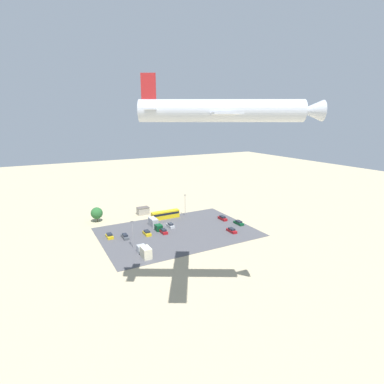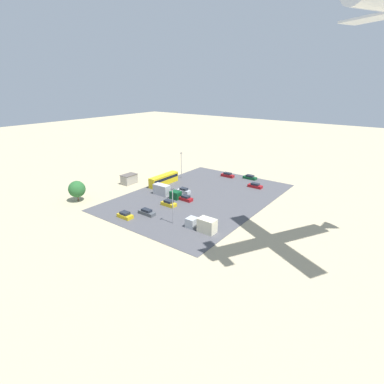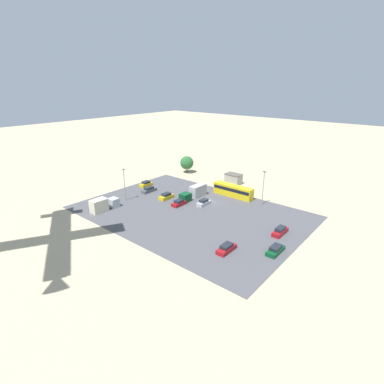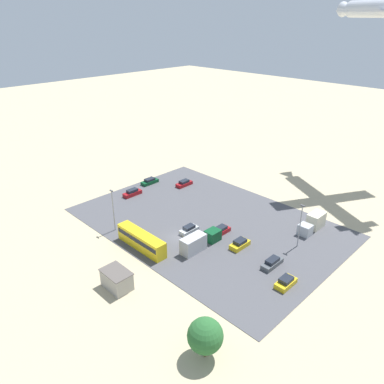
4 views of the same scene
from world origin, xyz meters
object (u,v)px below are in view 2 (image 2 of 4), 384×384
object	(u,v)px
parked_car_1	(228,175)
parked_truck_1	(203,225)
parked_car_7	(186,198)
parked_car_2	(255,186)
parked_car_4	(125,215)
parked_car_6	(250,177)
shed_building	(129,179)
bus	(164,179)
parked_car_0	(169,203)
parked_car_5	(147,212)
parked_car_3	(184,191)
parked_truck_0	(165,191)

from	to	relation	value
parked_car_1	parked_truck_1	bearing A→B (deg)	-157.13
parked_car_7	parked_truck_1	world-z (taller)	parked_truck_1
parked_car_1	parked_car_2	distance (m)	13.89
parked_car_4	parked_truck_1	bearing A→B (deg)	-73.05
parked_car_6	shed_building	bearing A→B (deg)	133.62
bus	parked_car_0	size ratio (longest dim) A/B	2.77
parked_car_2	parked_car_5	bearing A→B (deg)	-19.76
parked_car_2	bus	bearing A→B (deg)	-59.59
parked_car_0	parked_car_6	world-z (taller)	parked_car_0
shed_building	bus	size ratio (longest dim) A/B	0.43
parked_car_2	parked_car_3	bearing A→B (deg)	-41.39
parked_car_1	parked_car_3	xyz separation A→B (m)	(22.26, -2.34, -0.02)
parked_car_5	parked_car_7	bearing A→B (deg)	171.94
shed_building	parked_truck_0	world-z (taller)	parked_truck_0
parked_car_6	parked_truck_0	xyz separation A→B (m)	(30.17, -12.53, 0.85)
parked_car_2	parked_car_6	xyz separation A→B (m)	(-7.35, -5.50, -0.02)
shed_building	parked_car_0	size ratio (longest dim) A/B	1.19
parked_car_2	parked_car_0	bearing A→B (deg)	-23.54
parked_car_1	parked_car_2	bearing A→B (deg)	-110.29
parked_car_6	parked_truck_1	size ratio (longest dim) A/B	0.63
parked_car_1	parked_car_7	distance (m)	27.11
shed_building	parked_truck_1	world-z (taller)	parked_truck_1
parked_car_4	parked_car_6	bearing A→B (deg)	-12.18
parked_truck_1	parked_car_2	bearing A→B (deg)	5.91
parked_car_1	parked_truck_0	world-z (taller)	parked_truck_0
bus	parked_car_4	distance (m)	27.26
parked_car_2	parked_car_7	xyz separation A→B (m)	(22.22, -10.95, 0.01)
parked_car_4	parked_car_7	world-z (taller)	parked_car_4
parked_truck_0	shed_building	bearing A→B (deg)	-95.01
bus	parked_car_6	distance (m)	30.18
parked_car_0	parked_car_5	distance (m)	7.78
bus	parked_car_6	bearing A→B (deg)	48.02
bus	parked_car_6	size ratio (longest dim) A/B	2.52
parked_car_0	parked_truck_1	distance (m)	17.11
parked_car_6	parked_truck_1	distance (m)	42.89
parked_car_1	parked_car_3	distance (m)	22.38
bus	parked_car_1	bearing A→B (deg)	57.55
bus	parked_truck_0	bearing A→B (deg)	-45.42
parked_car_2	parked_car_4	size ratio (longest dim) A/B	1.12
parked_car_2	parked_car_3	xyz separation A→B (m)	(17.44, -15.37, 0.03)
parked_car_1	parked_car_6	xyz separation A→B (m)	(-2.53, 7.53, -0.07)
bus	parked_car_3	size ratio (longest dim) A/B	2.87
shed_building	parked_car_0	bearing A→B (deg)	73.74
shed_building	parked_car_6	size ratio (longest dim) A/B	1.09
bus	parked_car_0	xyz separation A→B (m)	(13.02, 13.44, -1.07)
shed_building	parked_car_4	xyz separation A→B (m)	(19.18, 19.72, -0.86)
bus	parked_car_1	world-z (taller)	bus
bus	parked_car_3	world-z (taller)	bus
parked_car_4	parked_truck_0	xyz separation A→B (m)	(-17.65, -2.21, 0.80)
bus	parked_car_6	xyz separation A→B (m)	(-22.42, 20.17, -1.14)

